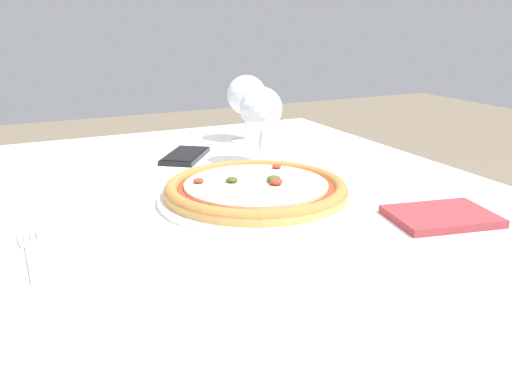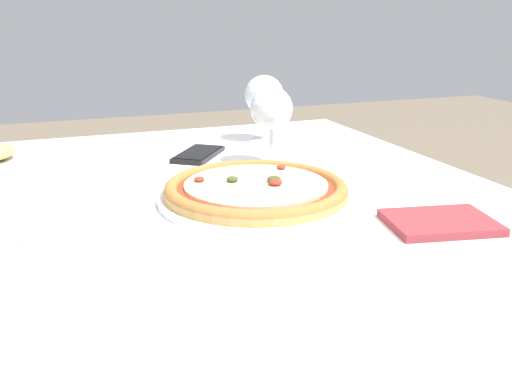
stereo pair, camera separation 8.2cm
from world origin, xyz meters
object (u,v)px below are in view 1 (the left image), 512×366
(pizza_plate, at_px, (256,191))
(fork, at_px, (32,253))
(cell_phone, at_px, (185,156))
(dining_table, at_px, (184,252))
(wine_glass_far_left, at_px, (261,110))
(wine_glass_far_right, at_px, (247,96))

(pizza_plate, distance_m, fork, 0.36)
(pizza_plate, distance_m, cell_phone, 0.32)
(cell_phone, bearing_deg, dining_table, -110.15)
(fork, bearing_deg, cell_phone, 48.79)
(wine_glass_far_left, xyz_separation_m, cell_phone, (-0.12, 0.12, -0.11))
(dining_table, xyz_separation_m, wine_glass_far_right, (0.28, 0.36, 0.20))
(pizza_plate, relative_size, wine_glass_far_right, 2.05)
(wine_glass_far_right, bearing_deg, dining_table, -128.16)
(pizza_plate, distance_m, wine_glass_far_right, 0.45)
(wine_glass_far_left, height_order, wine_glass_far_right, wine_glass_far_left)
(pizza_plate, xyz_separation_m, wine_glass_far_left, (0.11, 0.20, 0.09))
(wine_glass_far_left, xyz_separation_m, wine_glass_far_right, (0.07, 0.21, -0.01))
(fork, height_order, wine_glass_far_left, wine_glass_far_left)
(fork, distance_m, wine_glass_far_left, 0.54)
(fork, bearing_deg, dining_table, 25.96)
(dining_table, bearing_deg, wine_glass_far_left, 34.49)
(fork, bearing_deg, pizza_plate, 11.25)
(dining_table, relative_size, wine_glass_far_left, 7.19)
(fork, relative_size, cell_phone, 1.07)
(dining_table, distance_m, cell_phone, 0.30)
(dining_table, distance_m, fork, 0.28)
(fork, height_order, wine_glass_far_right, wine_glass_far_right)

